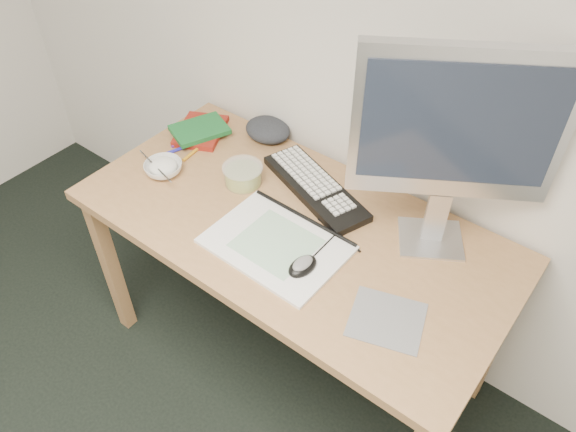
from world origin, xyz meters
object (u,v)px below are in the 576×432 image
object	(u,v)px
keyboard	(315,188)
desk	(292,241)
rice_bowl	(163,168)
monitor	(457,131)
sketchpad	(276,244)

from	to	relation	value
keyboard	desk	bearing A→B (deg)	-58.45
keyboard	rice_bowl	xyz separation A→B (m)	(-0.47, -0.25, 0.01)
monitor	rice_bowl	bearing A→B (deg)	165.55
desk	sketchpad	xyz separation A→B (m)	(0.02, -0.11, 0.09)
monitor	rice_bowl	xyz separation A→B (m)	(-0.88, -0.28, -0.38)
desk	rice_bowl	bearing A→B (deg)	-171.50
desk	keyboard	size ratio (longest dim) A/B	3.15
sketchpad	keyboard	size ratio (longest dim) A/B	0.92
sketchpad	monitor	size ratio (longest dim) A/B	0.64
rice_bowl	monitor	bearing A→B (deg)	17.37
desk	keyboard	distance (m)	0.20
desk	monitor	bearing A→B (deg)	27.97
monitor	rice_bowl	size ratio (longest dim) A/B	4.87
desk	monitor	xyz separation A→B (m)	(0.38, 0.20, 0.48)
monitor	rice_bowl	world-z (taller)	monitor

